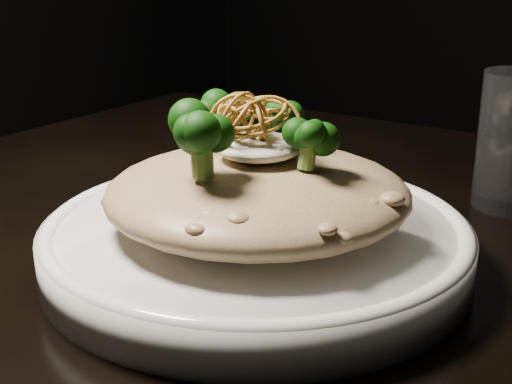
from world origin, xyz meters
The scene contains 6 objects.
table centered at (0.00, 0.00, 0.67)m, with size 1.10×0.80×0.75m.
plate centered at (-0.09, -0.06, 0.77)m, with size 0.30×0.30×0.03m, color white.
risotto centered at (-0.09, -0.06, 0.80)m, with size 0.21×0.21×0.05m, color brown.
broccoli centered at (-0.09, -0.06, 0.86)m, with size 0.15×0.15×0.06m, color black, non-canonical shape.
cheese centered at (-0.09, -0.06, 0.84)m, with size 0.06×0.06×0.02m, color white.
shallots centered at (-0.10, -0.06, 0.86)m, with size 0.06×0.06×0.04m, color brown, non-canonical shape.
Camera 1 is at (0.17, -0.45, 0.97)m, focal length 50.00 mm.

